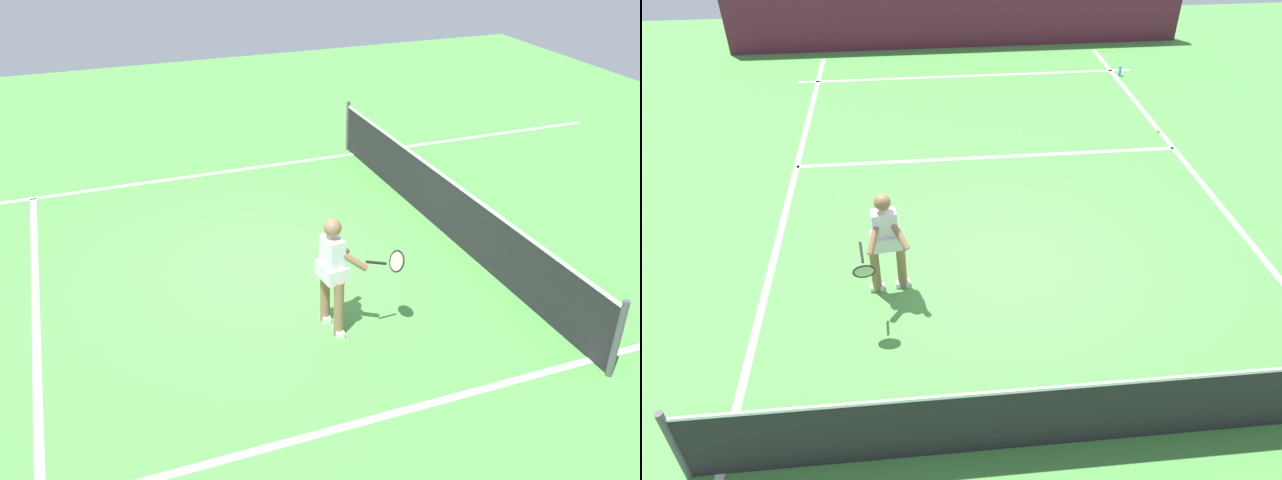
# 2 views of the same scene
# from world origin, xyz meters

# --- Properties ---
(ground_plane) EXTENTS (25.48, 25.48, 0.00)m
(ground_plane) POSITION_xyz_m (0.00, 0.00, 0.00)
(ground_plane) COLOR #4C9342
(court_back_wall) EXTENTS (12.29, 0.24, 1.47)m
(court_back_wall) POSITION_xyz_m (0.00, -9.50, 0.73)
(court_back_wall) COLOR #561E33
(court_back_wall) RESTS_ON ground
(baseline_marking) EXTENTS (8.29, 0.10, 0.01)m
(baseline_marking) POSITION_xyz_m (0.00, -7.30, 0.00)
(baseline_marking) COLOR white
(baseline_marking) RESTS_ON ground
(service_line_marking) EXTENTS (7.29, 0.10, 0.01)m
(service_line_marking) POSITION_xyz_m (0.00, -3.18, 0.00)
(service_line_marking) COLOR white
(service_line_marking) RESTS_ON ground
(sideline_left_marking) EXTENTS (0.10, 17.60, 0.01)m
(sideline_left_marking) POSITION_xyz_m (-3.65, 0.00, 0.00)
(sideline_left_marking) COLOR white
(sideline_left_marking) RESTS_ON ground
(sideline_right_marking) EXTENTS (0.10, 17.60, 0.01)m
(sideline_right_marking) POSITION_xyz_m (3.65, 0.00, 0.00)
(sideline_right_marking) COLOR white
(sideline_right_marking) RESTS_ON ground
(court_net) EXTENTS (7.97, 0.08, 1.03)m
(court_net) POSITION_xyz_m (0.00, 3.07, 0.48)
(court_net) COLOR #4C4C51
(court_net) RESTS_ON ground
(tennis_player) EXTENTS (0.73, 1.00, 1.55)m
(tennis_player) POSITION_xyz_m (1.91, 0.43, 0.85)
(tennis_player) COLOR #8C6647
(tennis_player) RESTS_ON ground
(tennis_ball_near) EXTENTS (0.07, 0.07, 0.07)m
(tennis_ball_near) POSITION_xyz_m (-3.60, -3.87, 0.03)
(tennis_ball_near) COLOR #D1E533
(tennis_ball_near) RESTS_ON ground
(water_bottle) EXTENTS (0.07, 0.07, 0.24)m
(water_bottle) POSITION_xyz_m (-3.77, -6.96, 0.12)
(water_bottle) COLOR #4C9EE5
(water_bottle) RESTS_ON ground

